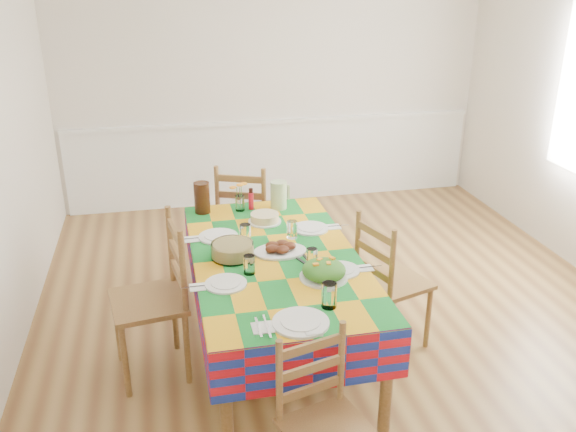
% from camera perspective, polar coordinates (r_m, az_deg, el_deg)
% --- Properties ---
extents(room, '(4.58, 5.08, 2.78)m').
position_cam_1_polar(room, '(4.16, 5.27, 7.08)').
color(room, brown).
rests_on(room, ground).
extents(wainscot, '(4.41, 0.06, 0.92)m').
position_cam_1_polar(wainscot, '(6.71, -1.26, 5.44)').
color(wainscot, white).
rests_on(wainscot, room).
extents(dining_table, '(1.03, 1.92, 0.75)m').
position_cam_1_polar(dining_table, '(3.88, -1.16, -4.80)').
color(dining_table, brown).
rests_on(dining_table, room).
extents(setting_near_head, '(0.48, 0.32, 0.14)m').
position_cam_1_polar(setting_near_head, '(3.19, 2.07, -8.99)').
color(setting_near_head, white).
rests_on(setting_near_head, dining_table).
extents(setting_left_near, '(0.44, 0.26, 0.12)m').
position_cam_1_polar(setting_left_near, '(3.55, -5.12, -5.67)').
color(setting_left_near, white).
rests_on(setting_left_near, dining_table).
extents(setting_left_far, '(0.48, 0.29, 0.13)m').
position_cam_1_polar(setting_left_far, '(4.08, -5.73, -1.82)').
color(setting_left_far, white).
rests_on(setting_left_far, dining_table).
extents(setting_right_near, '(0.44, 0.26, 0.11)m').
position_cam_1_polar(setting_right_near, '(3.68, 4.03, -4.61)').
color(setting_right_near, white).
rests_on(setting_right_near, dining_table).
extents(setting_right_far, '(0.47, 0.27, 0.12)m').
position_cam_1_polar(setting_right_far, '(4.17, 1.59, -1.18)').
color(setting_right_far, white).
rests_on(setting_right_far, dining_table).
extents(meat_platter, '(0.34, 0.24, 0.07)m').
position_cam_1_polar(meat_platter, '(3.87, -0.78, -3.08)').
color(meat_platter, white).
rests_on(meat_platter, dining_table).
extents(salad_platter, '(0.29, 0.29, 0.12)m').
position_cam_1_polar(salad_platter, '(3.57, 3.37, -5.15)').
color(salad_platter, white).
rests_on(salad_platter, dining_table).
extents(pasta_bowl, '(0.27, 0.27, 0.10)m').
position_cam_1_polar(pasta_bowl, '(3.82, -5.21, -3.20)').
color(pasta_bowl, white).
rests_on(pasta_bowl, dining_table).
extents(cake, '(0.24, 0.24, 0.07)m').
position_cam_1_polar(cake, '(4.33, -2.20, -0.20)').
color(cake, white).
rests_on(cake, dining_table).
extents(serving_utensils, '(0.13, 0.29, 0.01)m').
position_cam_1_polar(serving_utensils, '(3.80, 1.39, -4.02)').
color(serving_utensils, black).
rests_on(serving_utensils, dining_table).
extents(flower_vase, '(0.14, 0.12, 0.22)m').
position_cam_1_polar(flower_vase, '(4.53, -4.55, 1.62)').
color(flower_vase, white).
rests_on(flower_vase, dining_table).
extents(hot_sauce, '(0.04, 0.04, 0.16)m').
position_cam_1_polar(hot_sauce, '(4.55, -3.48, 1.61)').
color(hot_sauce, red).
rests_on(hot_sauce, dining_table).
extents(green_pitcher, '(0.12, 0.12, 0.21)m').
position_cam_1_polar(green_pitcher, '(4.56, -0.88, 1.98)').
color(green_pitcher, '#B1D294').
rests_on(green_pitcher, dining_table).
extents(tea_pitcher, '(0.12, 0.12, 0.23)m').
position_cam_1_polar(tea_pitcher, '(4.51, -8.05, 1.72)').
color(tea_pitcher, black).
rests_on(tea_pitcher, dining_table).
extents(name_card, '(0.09, 0.03, 0.02)m').
position_cam_1_polar(name_card, '(3.06, 2.47, -11.00)').
color(name_card, white).
rests_on(name_card, dining_table).
extents(chair_near, '(0.48, 0.46, 0.89)m').
position_cam_1_polar(chair_near, '(3.03, 3.37, -19.03)').
color(chair_near, brown).
rests_on(chair_near, room).
extents(chair_far, '(0.57, 0.55, 1.00)m').
position_cam_1_polar(chair_far, '(5.04, -3.99, -0.43)').
color(chair_far, brown).
rests_on(chair_far, room).
extents(chair_left, '(0.50, 0.52, 1.05)m').
position_cam_1_polar(chair_left, '(3.91, -12.28, -7.68)').
color(chair_left, brown).
rests_on(chair_left, room).
extents(chair_right, '(0.51, 0.53, 0.96)m').
position_cam_1_polar(chair_right, '(4.16, 9.38, -6.18)').
color(chair_right, brown).
rests_on(chair_right, room).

